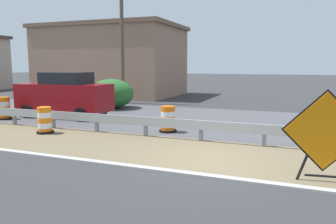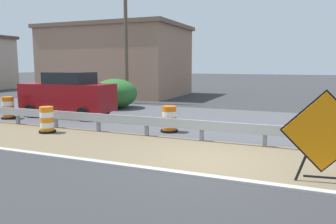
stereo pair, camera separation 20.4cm
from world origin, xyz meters
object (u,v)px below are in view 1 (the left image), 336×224
Objects in this scene: warning_sign_diamond at (325,134)px; car_lead_far_lane at (65,95)px; traffic_barrel_nearest at (168,120)px; traffic_barrel_mid at (4,109)px; utility_pole_near at (122,35)px; traffic_barrel_close at (45,121)px.

warning_sign_diamond is 12.38m from car_lead_far_lane.
warning_sign_diamond is 0.45× the size of car_lead_far_lane.
traffic_barrel_nearest is 8.25m from traffic_barrel_mid.
traffic_barrel_mid is at bearing 165.06° from utility_pole_near.
traffic_barrel_mid is 0.12× the size of utility_pole_near.
traffic_barrel_close is at bearing 114.22° from traffic_barrel_nearest.
traffic_barrel_nearest is 1.00× the size of traffic_barrel_close.
car_lead_far_lane is 6.98m from utility_pole_near.
utility_pole_near reaches higher than traffic_barrel_nearest.
utility_pole_near is (7.68, 6.18, 3.98)m from traffic_barrel_nearest.
utility_pole_near is (7.74, -2.06, 3.95)m from traffic_barrel_mid.
warning_sign_diamond is at bearing -101.53° from traffic_barrel_close.
warning_sign_diamond reaches higher than traffic_barrel_mid.
traffic_barrel_close is (1.91, 9.37, -0.63)m from warning_sign_diamond.
car_lead_far_lane is (5.35, 11.16, 0.02)m from warning_sign_diamond.
warning_sign_diamond is 2.07× the size of traffic_barrel_nearest.
traffic_barrel_mid is (1.84, 4.03, 0.03)m from traffic_barrel_close.
car_lead_far_lane is (1.61, -2.23, 0.62)m from traffic_barrel_mid.
car_lead_far_lane is (3.44, 1.79, 0.65)m from traffic_barrel_close.
traffic_barrel_nearest is at bearing -65.78° from traffic_barrel_close.
traffic_barrel_mid is (3.75, 13.39, -0.60)m from warning_sign_diamond.
car_lead_far_lane is (1.54, 6.01, 0.65)m from traffic_barrel_nearest.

